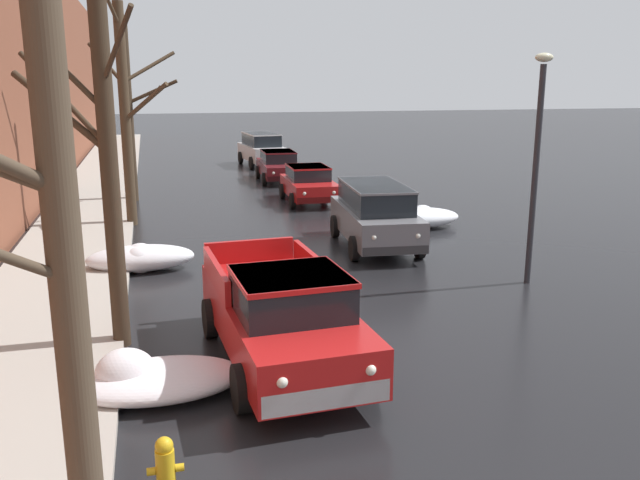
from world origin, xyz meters
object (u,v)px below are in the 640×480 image
at_px(bare_tree_second_along_sidewalk, 104,159).
at_px(suv_grey_parked_kerbside_close, 375,213).
at_px(bare_tree_mid_block, 126,112).
at_px(sedan_red_parked_kerbside_mid, 309,183).
at_px(bare_tree_at_the_corner, 59,329).
at_px(street_lamp_post, 537,157).
at_px(suv_white_queued_behind_truck, 261,148).
at_px(fire_hydrant, 165,465).
at_px(sedan_maroon_parked_far_down_block, 279,165).
at_px(pickup_truck_red_approaching_near_lane, 282,315).
at_px(bare_tree_far_down_block, 129,106).

xyz_separation_m(bare_tree_second_along_sidewalk, suv_grey_parked_kerbside_close, (6.87, 5.65, -2.37)).
height_order(bare_tree_mid_block, sedan_red_parked_kerbside_mid, bare_tree_mid_block).
bearing_deg(bare_tree_at_the_corner, sedan_red_parked_kerbside_mid, 71.10).
height_order(sedan_red_parked_kerbside_mid, street_lamp_post, street_lamp_post).
height_order(bare_tree_second_along_sidewalk, suv_white_queued_behind_truck, bare_tree_second_along_sidewalk).
xyz_separation_m(bare_tree_second_along_sidewalk, bare_tree_mid_block, (0.12, 10.50, 0.35)).
bearing_deg(bare_tree_mid_block, fire_hydrant, -87.80).
distance_m(bare_tree_second_along_sidewalk, fire_hydrant, 5.68).
xyz_separation_m(sedan_red_parked_kerbside_mid, sedan_maroon_parked_far_down_block, (-0.03, 5.94, 0.00)).
bearing_deg(bare_tree_second_along_sidewalk, street_lamp_post, 9.00).
distance_m(bare_tree_mid_block, pickup_truck_red_approaching_near_lane, 12.71).
relative_size(bare_tree_mid_block, sedan_maroon_parked_far_down_block, 1.74).
bearing_deg(pickup_truck_red_approaching_near_lane, bare_tree_second_along_sidewalk, 149.13).
distance_m(bare_tree_at_the_corner, bare_tree_far_down_block, 21.87).
bearing_deg(suv_grey_parked_kerbside_close, bare_tree_mid_block, 144.29).
xyz_separation_m(bare_tree_at_the_corner, sedan_red_parked_kerbside_mid, (6.75, 19.72, -2.03)).
distance_m(pickup_truck_red_approaching_near_lane, sedan_maroon_parked_far_down_block, 21.09).
bearing_deg(street_lamp_post, suv_grey_parked_kerbside_close, 119.42).
bearing_deg(bare_tree_at_the_corner, sedan_maroon_parked_far_down_block, 75.32).
height_order(bare_tree_second_along_sidewalk, bare_tree_far_down_block, bare_tree_far_down_block).
xyz_separation_m(bare_tree_second_along_sidewalk, sedan_maroon_parked_far_down_block, (6.71, 19.08, -2.60)).
distance_m(suv_grey_parked_kerbside_close, suv_white_queued_behind_truck, 19.49).
height_order(bare_tree_far_down_block, pickup_truck_red_approaching_near_lane, bare_tree_far_down_block).
bearing_deg(pickup_truck_red_approaching_near_lane, street_lamp_post, 25.30).
height_order(sedan_maroon_parked_far_down_block, street_lamp_post, street_lamp_post).
height_order(pickup_truck_red_approaching_near_lane, sedan_red_parked_kerbside_mid, pickup_truck_red_approaching_near_lane).
xyz_separation_m(pickup_truck_red_approaching_near_lane, suv_white_queued_behind_truck, (4.20, 26.76, 0.11)).
xyz_separation_m(bare_tree_at_the_corner, bare_tree_far_down_block, (0.09, 21.85, 0.93)).
bearing_deg(fire_hydrant, suv_grey_parked_kerbside_close, 59.41).
bearing_deg(suv_grey_parked_kerbside_close, pickup_truck_red_approaching_near_lane, -119.76).
bearing_deg(bare_tree_far_down_block, suv_grey_parked_kerbside_close, -54.79).
distance_m(bare_tree_at_the_corner, pickup_truck_red_approaching_near_lane, 5.97).
bearing_deg(sedan_maroon_parked_far_down_block, bare_tree_far_down_block, -150.07).
xyz_separation_m(sedan_maroon_parked_far_down_block, fire_hydrant, (-6.00, -23.85, -0.40)).
bearing_deg(fire_hydrant, sedan_red_parked_kerbside_mid, 71.39).
bearing_deg(sedan_red_parked_kerbside_mid, bare_tree_far_down_block, 162.28).
bearing_deg(bare_tree_at_the_corner, street_lamp_post, 41.03).
xyz_separation_m(bare_tree_second_along_sidewalk, fire_hydrant, (0.71, -4.77, -3.00)).
relative_size(bare_tree_far_down_block, suv_white_queued_behind_truck, 1.55).
bearing_deg(pickup_truck_red_approaching_near_lane, sedan_red_parked_kerbside_mid, 74.73).
bearing_deg(bare_tree_far_down_block, bare_tree_mid_block, -89.53).
distance_m(bare_tree_mid_block, fire_hydrant, 15.64).
relative_size(pickup_truck_red_approaching_near_lane, street_lamp_post, 0.98).
bearing_deg(bare_tree_second_along_sidewalk, bare_tree_mid_block, 89.34).
bearing_deg(fire_hydrant, bare_tree_mid_block, 92.20).
xyz_separation_m(suv_grey_parked_kerbside_close, street_lamp_post, (2.36, -4.19, 1.98)).
height_order(bare_tree_second_along_sidewalk, bare_tree_mid_block, bare_tree_mid_block).
relative_size(sedan_red_parked_kerbside_mid, fire_hydrant, 5.55).
height_order(bare_tree_at_the_corner, suv_grey_parked_kerbside_close, bare_tree_at_the_corner).
height_order(bare_tree_at_the_corner, fire_hydrant, bare_tree_at_the_corner).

